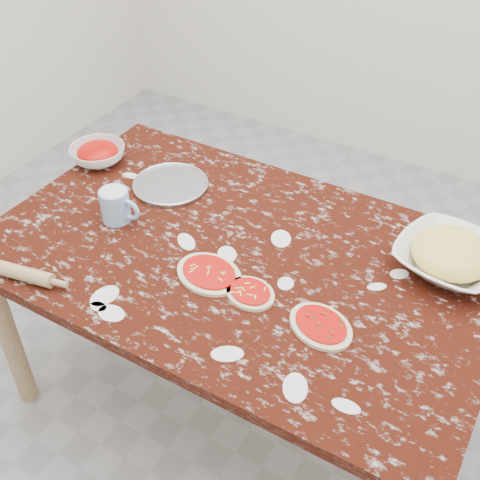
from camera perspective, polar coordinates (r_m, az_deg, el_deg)
name	(u,v)px	position (r m, az deg, el deg)	size (l,w,h in m)	color
ground	(240,396)	(2.48, 0.00, -14.43)	(4.00, 4.00, 0.00)	gray
worktable	(240,271)	(1.98, 0.00, -2.97)	(1.60, 1.00, 0.75)	black
pizza_tray	(171,185)	(2.23, -6.54, 5.16)	(0.27, 0.27, 0.01)	#B2B2B7
sauce_bowl	(98,154)	(2.40, -13.20, 7.84)	(0.21, 0.21, 0.06)	white
cheese_bowl	(450,259)	(1.95, 19.13, -1.70)	(0.32, 0.32, 0.08)	white
flour_mug	(116,205)	(2.06, -11.55, 3.22)	(0.15, 0.10, 0.11)	#83B0E2
pizza_left	(209,274)	(1.84, -2.93, -3.18)	(0.24, 0.20, 0.02)	beige
pizza_mid	(250,293)	(1.78, 0.97, -5.01)	(0.18, 0.16, 0.02)	beige
pizza_right	(321,326)	(1.70, 7.59, -8.00)	(0.23, 0.21, 0.02)	beige
rolling_pin	(19,273)	(1.93, -20.03, -2.89)	(0.05, 0.05, 0.23)	tan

